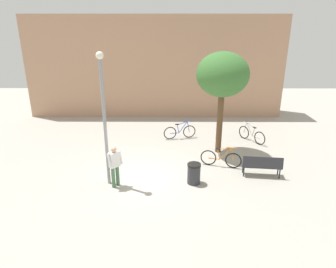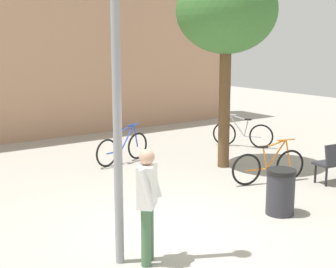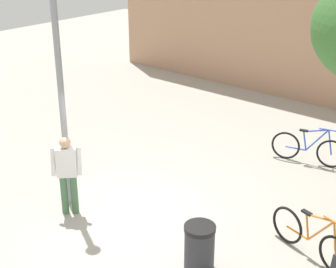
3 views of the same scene
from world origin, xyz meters
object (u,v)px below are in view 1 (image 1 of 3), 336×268
(trash_bin, at_px, (194,173))
(lamppost, at_px, (104,111))
(park_bench, at_px, (262,165))
(bicycle_orange, at_px, (221,158))
(bicycle_silver, at_px, (251,135))
(plaza_tree, at_px, (223,75))
(person_by_lamppost, at_px, (115,164))
(bicycle_blue, at_px, (180,132))

(trash_bin, bearing_deg, lamppost, -179.92)
(park_bench, bearing_deg, bicycle_orange, 148.83)
(lamppost, xyz_separation_m, park_bench, (6.22, 0.57, -2.45))
(trash_bin, bearing_deg, bicycle_silver, 52.83)
(park_bench, bearing_deg, plaza_tree, 118.61)
(person_by_lamppost, distance_m, trash_bin, 3.12)
(bicycle_blue, bearing_deg, park_bench, -53.53)
(bicycle_orange, bearing_deg, trash_bin, -131.22)
(plaza_tree, relative_size, bicycle_orange, 2.76)
(person_by_lamppost, xyz_separation_m, park_bench, (5.90, 0.83, -0.42))
(lamppost, relative_size, person_by_lamppost, 3.06)
(plaza_tree, bearing_deg, person_by_lamppost, -142.91)
(person_by_lamppost, bearing_deg, bicycle_blue, 62.92)
(bicycle_orange, distance_m, bicycle_blue, 3.85)
(park_bench, height_order, bicycle_silver, bicycle_silver)
(person_by_lamppost, xyz_separation_m, bicycle_orange, (4.37, 1.76, -0.58))
(person_by_lamppost, distance_m, bicycle_blue, 5.88)
(bicycle_silver, bearing_deg, bicycle_blue, 173.68)
(bicycle_orange, height_order, bicycle_silver, same)
(bicycle_orange, bearing_deg, plaza_tree, 85.48)
(plaza_tree, bearing_deg, lamppost, -146.82)
(plaza_tree, distance_m, bicycle_silver, 4.17)
(person_by_lamppost, relative_size, bicycle_blue, 0.94)
(person_by_lamppost, relative_size, park_bench, 1.02)
(person_by_lamppost, relative_size, bicycle_silver, 1.09)
(plaza_tree, bearing_deg, trash_bin, -114.64)
(plaza_tree, xyz_separation_m, bicycle_orange, (-0.13, -1.65, -3.39))
(bicycle_silver, distance_m, trash_bin, 5.68)
(person_by_lamppost, height_order, bicycle_blue, person_by_lamppost)
(plaza_tree, bearing_deg, bicycle_silver, 34.82)
(park_bench, xyz_separation_m, bicycle_orange, (-1.53, 0.93, -0.16))
(bicycle_silver, bearing_deg, plaza_tree, -145.18)
(plaza_tree, distance_m, bicycle_orange, 3.77)
(plaza_tree, xyz_separation_m, bicycle_silver, (1.99, 1.38, -3.39))
(person_by_lamppost, height_order, plaza_tree, plaza_tree)
(trash_bin, bearing_deg, bicycle_blue, 94.55)
(lamppost, height_order, park_bench, lamppost)
(person_by_lamppost, relative_size, trash_bin, 1.98)
(bicycle_silver, bearing_deg, bicycle_orange, -124.99)
(lamppost, xyz_separation_m, person_by_lamppost, (0.31, -0.25, -2.03))
(plaza_tree, height_order, bicycle_blue, plaza_tree)
(bicycle_orange, relative_size, bicycle_silver, 1.15)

